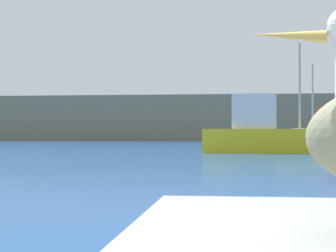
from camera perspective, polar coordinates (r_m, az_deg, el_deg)
name	(u,v)px	position (r m, az deg, el deg)	size (l,w,h in m)	color
hillside_backdrop	(233,119)	(78.59, 6.47, 0.69)	(140.00, 15.29, 5.79)	#7F755B
fishing_boat_white	(333,133)	(41.43, 15.99, -0.69)	(5.41, 3.56, 5.75)	white
fishing_boat_yellow	(261,132)	(30.19, 9.16, -0.63)	(6.24, 1.98, 5.65)	yellow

